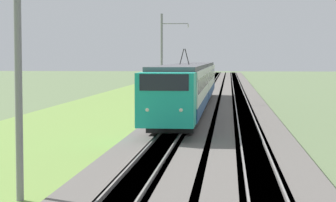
{
  "coord_description": "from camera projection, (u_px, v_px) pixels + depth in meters",
  "views": [
    {
      "loc": [
        -11.59,
        -3.03,
        4.32
      ],
      "look_at": [
        20.8,
        0.0,
        2.17
      ],
      "focal_mm": 70.0,
      "sensor_mm": 36.0,
      "label": 1
    }
  ],
  "objects": [
    {
      "name": "catenary_mast_near",
      "position": [
        20.0,
        65.0,
        18.98
      ],
      "size": [
        0.22,
        2.56,
        7.92
      ],
      "color": "slate",
      "rests_on": "ground"
    },
    {
      "name": "track_main",
      "position": [
        197.0,
        102.0,
        61.74
      ],
      "size": [
        240.0,
        1.57,
        0.45
      ],
      "color": "#4C4238",
      "rests_on": "ground"
    },
    {
      "name": "ballast_adjacent",
      "position": [
        241.0,
        102.0,
        61.36
      ],
      "size": [
        240.0,
        4.4,
        0.3
      ],
      "color": "#605B56",
      "rests_on": "ground"
    },
    {
      "name": "catenary_mast_mid",
      "position": [
        162.0,
        58.0,
        59.27
      ],
      "size": [
        0.22,
        2.56,
        8.31
      ],
      "color": "slate",
      "rests_on": "ground"
    },
    {
      "name": "track_adjacent",
      "position": [
        241.0,
        102.0,
        61.36
      ],
      "size": [
        240.0,
        1.57,
        0.45
      ],
      "color": "#4C4238",
      "rests_on": "ground"
    },
    {
      "name": "grass_verge",
      "position": [
        135.0,
        103.0,
        62.3
      ],
      "size": [
        240.0,
        12.52,
        0.12
      ],
      "color": "olive",
      "rests_on": "ground"
    },
    {
      "name": "passenger_train",
      "position": [
        190.0,
        84.0,
        51.22
      ],
      "size": [
        40.95,
        2.91,
        4.94
      ],
      "rotation": [
        0.0,
        0.0,
        3.14
      ],
      "color": "#19A88E",
      "rests_on": "ground"
    },
    {
      "name": "ballast_main",
      "position": [
        197.0,
        102.0,
        61.74
      ],
      "size": [
        240.0,
        4.4,
        0.3
      ],
      "color": "#605B56",
      "rests_on": "ground"
    }
  ]
}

